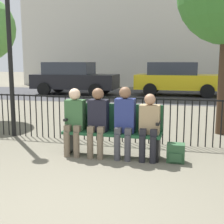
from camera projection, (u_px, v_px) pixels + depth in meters
The scene contains 12 objects.
ground_plane at pixel (67, 213), 3.51m from camera, with size 80.00×80.00×0.00m, color #605B4C.
park_bench at pixel (113, 128), 5.60m from camera, with size 1.75×0.45×0.92m.
seated_person_0 at pixel (75, 118), 5.60m from camera, with size 0.34×0.39×1.20m.
seated_person_1 at pixel (98, 119), 5.50m from camera, with size 0.34×0.39×1.22m.
seated_person_2 at pixel (125, 119), 5.39m from camera, with size 0.34×0.39×1.25m.
seated_person_3 at pixel (149, 123), 5.29m from camera, with size 0.34×0.39×1.14m.
backpack at pixel (176, 153), 5.24m from camera, with size 0.30×0.26×0.32m.
fence_railing at pixel (123, 116), 6.48m from camera, with size 9.01×0.03×0.95m.
lamp_post at pixel (9, 26), 6.72m from camera, with size 0.28×0.28×3.68m.
street_surface at pixel (160, 96), 15.02m from camera, with size 24.00×6.00×0.01m.
parked_car_1 at pixel (177, 78), 15.21m from camera, with size 4.20×1.94×1.62m.
parked_car_2 at pixel (74, 78), 15.61m from camera, with size 4.20×1.94×1.62m.
Camera 1 is at (1.27, -3.07, 1.69)m, focal length 50.00 mm.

